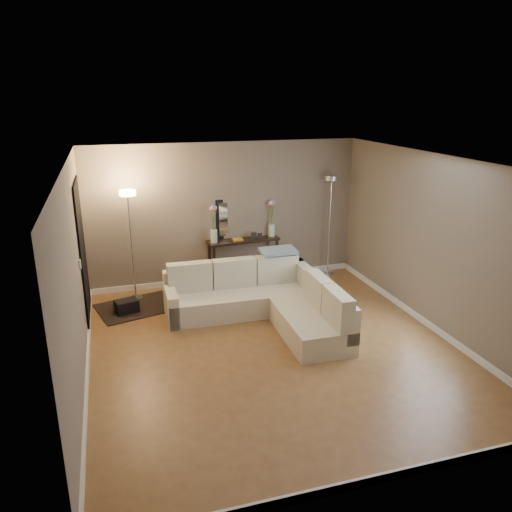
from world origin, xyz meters
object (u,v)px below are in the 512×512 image
object	(u,v)px
sectional_sofa	(265,300)
floor_lamp_unlit	(330,206)
floor_lamp_lit	(130,224)
console_table	(239,258)

from	to	relation	value
sectional_sofa	floor_lamp_unlit	size ratio (longest dim) A/B	1.23
floor_lamp_lit	floor_lamp_unlit	xyz separation A→B (m)	(3.72, 0.21, 0.03)
sectional_sofa	floor_lamp_lit	distance (m)	2.58
console_table	sectional_sofa	bearing A→B (deg)	-91.27
sectional_sofa	console_table	xyz separation A→B (m)	(0.04, 1.69, 0.16)
sectional_sofa	floor_lamp_unlit	xyz separation A→B (m)	(1.81, 1.60, 1.07)
floor_lamp_lit	floor_lamp_unlit	world-z (taller)	floor_lamp_unlit
sectional_sofa	floor_lamp_lit	size ratio (longest dim) A/B	1.26
console_table	floor_lamp_lit	world-z (taller)	floor_lamp_lit
sectional_sofa	console_table	size ratio (longest dim) A/B	1.75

